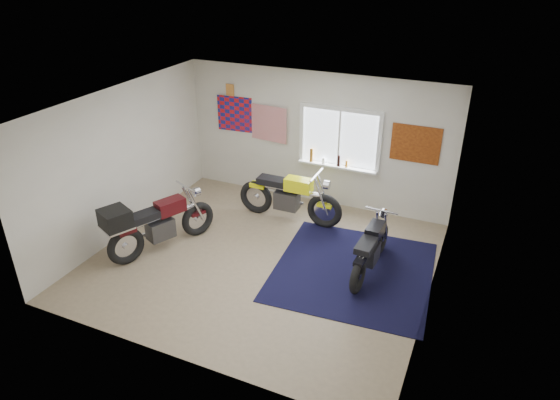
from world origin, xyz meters
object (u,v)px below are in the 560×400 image
at_px(navy_rug, 353,271).
at_px(maroon_tourer, 153,224).
at_px(yellow_triumph, 289,198).
at_px(black_chrome_bike, 370,250).

height_order(navy_rug, maroon_tourer, maroon_tourer).
xyz_separation_m(yellow_triumph, black_chrome_bike, (1.89, -1.07, -0.07)).
bearing_deg(navy_rug, yellow_triumph, 144.30).
bearing_deg(yellow_triumph, maroon_tourer, -130.03).
relative_size(black_chrome_bike, maroon_tourer, 0.90).
height_order(yellow_triumph, black_chrome_bike, yellow_triumph).
distance_m(navy_rug, maroon_tourer, 3.47).
height_order(navy_rug, black_chrome_bike, black_chrome_bike).
height_order(yellow_triumph, maroon_tourer, yellow_triumph).
height_order(navy_rug, yellow_triumph, yellow_triumph).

